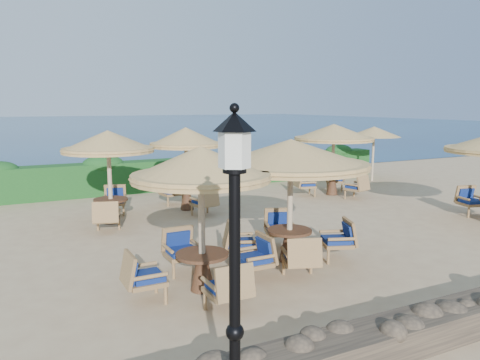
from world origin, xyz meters
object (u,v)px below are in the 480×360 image
extra_parasol (374,132)px  cafe_set_3 (109,155)px  lamp_post (235,297)px  cafe_set_4 (186,151)px  cafe_set_1 (291,173)px  cafe_set_0 (201,197)px  cafe_set_5 (334,143)px

extra_parasol → cafe_set_3: bearing=-168.4°
lamp_post → cafe_set_3: (0.68, 9.55, 0.41)m
extra_parasol → cafe_set_4: cafe_set_4 is taller
extra_parasol → cafe_set_3: (-11.92, -2.45, -0.20)m
cafe_set_1 → cafe_set_4: size_ratio=1.15×
cafe_set_4 → extra_parasol: bearing=10.9°
cafe_set_0 → cafe_set_5: size_ratio=0.95×
cafe_set_1 → cafe_set_5: bearing=45.9°
cafe_set_5 → extra_parasol: bearing=27.1°
lamp_post → cafe_set_3: size_ratio=1.15×
lamp_post → extra_parasol: bearing=43.6°
lamp_post → cafe_set_1: (3.46, 4.46, 0.39)m
cafe_set_0 → cafe_set_3: 5.78m
cafe_set_1 → cafe_set_0: bearing=-163.8°
lamp_post → cafe_set_0: lamp_post is taller
lamp_post → cafe_set_5: bearing=48.5°
cafe_set_0 → cafe_set_5: bearing=39.2°
cafe_set_4 → cafe_set_5: same height
cafe_set_1 → cafe_set_5: same height
lamp_post → cafe_set_5: 13.55m
lamp_post → extra_parasol: 17.41m
extra_parasol → cafe_set_5: (-3.63, -1.86, -0.23)m
cafe_set_1 → cafe_set_4: same height
extra_parasol → cafe_set_5: 4.08m
lamp_post → cafe_set_0: (1.17, 3.79, 0.19)m
extra_parasol → cafe_set_0: cafe_set_0 is taller
lamp_post → cafe_set_4: (3.21, 10.19, 0.35)m
lamp_post → cafe_set_1: lamp_post is taller
cafe_set_0 → cafe_set_3: size_ratio=0.97×
cafe_set_1 → cafe_set_3: 5.81m
cafe_set_0 → cafe_set_4: same height
lamp_post → cafe_set_0: 3.97m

